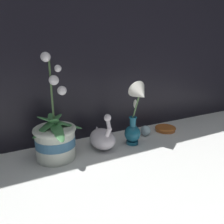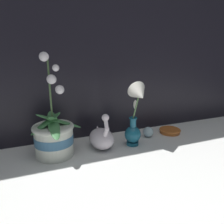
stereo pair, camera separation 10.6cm
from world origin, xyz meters
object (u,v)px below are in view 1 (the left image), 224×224
amber_dish (165,128)px  blue_vase (136,116)px  swan_figurine (102,138)px  glass_sphere (146,131)px  orchid_potted_plant (55,138)px

amber_dish → blue_vase: bearing=-162.0°
blue_vase → swan_figurine: bearing=161.5°
amber_dish → swan_figurine: bearing=-175.1°
blue_vase → glass_sphere: 0.20m
orchid_potted_plant → swan_figurine: 0.23m
swan_figurine → blue_vase: bearing=-18.5°
blue_vase → glass_sphere: blue_vase is taller
orchid_potted_plant → glass_sphere: (0.50, 0.03, -0.07)m
glass_sphere → amber_dish: 0.15m
swan_figurine → amber_dish: size_ratio=1.56×
orchid_potted_plant → amber_dish: bearing=3.0°
glass_sphere → orchid_potted_plant: bearing=-176.6°
orchid_potted_plant → swan_figurine: (0.22, -0.00, -0.04)m
swan_figurine → glass_sphere: bearing=6.6°
swan_figurine → orchid_potted_plant: bearing=179.4°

